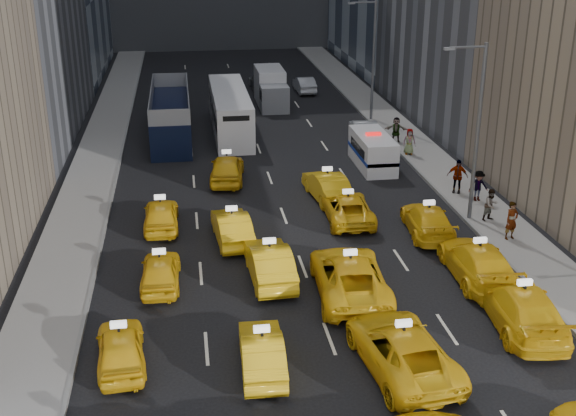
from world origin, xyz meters
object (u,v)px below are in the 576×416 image
at_px(double_decker, 171,114).
at_px(box_truck, 271,88).
at_px(city_bus, 230,111).
at_px(pedestrian_0, 512,220).
at_px(nypd_van, 373,151).

relative_size(double_decker, box_truck, 1.81).
bearing_deg(city_bus, pedestrian_0, -65.90).
relative_size(double_decker, pedestrian_0, 6.31).
distance_m(double_decker, pedestrian_0, 25.97).
distance_m(city_bus, box_truck, 8.48).
xyz_separation_m(nypd_van, box_truck, (-4.26, 16.81, 0.46)).
bearing_deg(box_truck, city_bus, -114.95).
height_order(double_decker, box_truck, double_decker).
height_order(city_bus, box_truck, city_bus).
relative_size(nypd_van, city_bus, 0.44).
distance_m(nypd_van, box_truck, 17.34).
xyz_separation_m(city_bus, box_truck, (3.90, 7.53, -0.06)).
xyz_separation_m(double_decker, box_truck, (8.12, 8.36, -0.23)).
height_order(double_decker, city_bus, double_decker).
bearing_deg(pedestrian_0, city_bus, 102.62).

